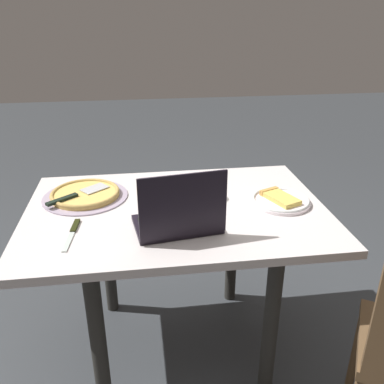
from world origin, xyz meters
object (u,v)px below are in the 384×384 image
at_px(pizza_plate, 280,200).
at_px(table_knife, 73,232).
at_px(pizza_tray, 85,194).
at_px(dining_table, 177,230).
at_px(laptop, 179,218).
at_px(drink_cup, 206,190).

relative_size(pizza_plate, table_knife, 1.11).
bearing_deg(pizza_tray, table_knife, 87.02).
distance_m(dining_table, pizza_tray, 0.44).
distance_m(laptop, pizza_plate, 0.49).
xyz_separation_m(dining_table, laptop, (0.01, 0.20, 0.16)).
bearing_deg(dining_table, pizza_tray, -22.47).
relative_size(pizza_plate, pizza_tray, 0.68).
height_order(pizza_tray, table_knife, pizza_tray).
relative_size(laptop, table_knife, 1.50).
distance_m(pizza_tray, table_knife, 0.31).
xyz_separation_m(pizza_plate, table_knife, (0.85, 0.14, -0.01)).
height_order(laptop, pizza_tray, laptop).
height_order(dining_table, pizza_plate, pizza_plate).
xyz_separation_m(pizza_plate, pizza_tray, (0.84, -0.17, 0.00)).
relative_size(laptop, pizza_tray, 0.93).
height_order(pizza_plate, drink_cup, drink_cup).
distance_m(dining_table, pizza_plate, 0.46).
relative_size(dining_table, table_knife, 5.47).
bearing_deg(pizza_tray, laptop, 136.79).
relative_size(laptop, pizza_plate, 1.36).
distance_m(laptop, table_knife, 0.40).
xyz_separation_m(dining_table, drink_cup, (-0.14, -0.08, 0.15)).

